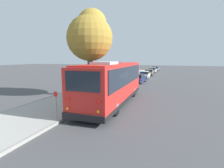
{
  "coord_description": "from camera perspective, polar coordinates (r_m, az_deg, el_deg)",
  "views": [
    {
      "loc": [
        -11.6,
        -4.13,
        3.53
      ],
      "look_at": [
        2.72,
        0.86,
        1.3
      ],
      "focal_mm": 28.0,
      "sensor_mm": 36.0,
      "label": 1
    }
  ],
  "objects": [
    {
      "name": "parked_sedan_navy",
      "position": [
        25.74,
        8.54,
        1.71
      ],
      "size": [
        4.32,
        1.88,
        1.27
      ],
      "rotation": [
        0.0,
        0.0,
        -0.07
      ],
      "color": "#19234C",
      "rests_on": "ground"
    },
    {
      "name": "curb_strip",
      "position": [
        13.41,
        -7.07,
        -6.63
      ],
      "size": [
        80.0,
        0.14,
        0.15
      ],
      "primitive_type": "cube",
      "color": "gray",
      "rests_on": "ground"
    },
    {
      "name": "ground_plane",
      "position": [
        12.81,
        -0.38,
        -7.63
      ],
      "size": [
        160.0,
        160.0,
        0.0
      ],
      "primitive_type": "plane",
      "color": "#474749"
    },
    {
      "name": "sidewalk_slab",
      "position": [
        14.51,
        -15.02,
        -5.7
      ],
      "size": [
        80.0,
        4.31,
        0.15
      ],
      "primitive_type": "cube",
      "color": "#A3A099",
      "rests_on": "ground"
    },
    {
      "name": "parked_sedan_gray",
      "position": [
        51.41,
        14.07,
        4.85
      ],
      "size": [
        4.77,
        2.06,
        1.27
      ],
      "rotation": [
        0.0,
        0.0,
        -0.09
      ],
      "color": "slate",
      "rests_on": "ground"
    },
    {
      "name": "street_tree",
      "position": [
        16.31,
        -7.12,
        15.5
      ],
      "size": [
        4.08,
        4.08,
        7.82
      ],
      "color": "brown",
      "rests_on": "sidewalk_slab"
    },
    {
      "name": "shuttle_bus",
      "position": [
        13.62,
        0.25,
        0.98
      ],
      "size": [
        10.31,
        2.86,
        3.31
      ],
      "rotation": [
        0.0,
        0.0,
        0.02
      ],
      "color": "red",
      "rests_on": "ground"
    },
    {
      "name": "parked_sedan_white",
      "position": [
        31.67,
        10.58,
        2.91
      ],
      "size": [
        4.55,
        1.72,
        1.28
      ],
      "rotation": [
        0.0,
        0.0,
        0.01
      ],
      "color": "silver",
      "rests_on": "ground"
    },
    {
      "name": "sign_post_near",
      "position": [
        10.38,
        -17.8,
        -6.45
      ],
      "size": [
        0.06,
        0.22,
        1.55
      ],
      "color": "gray",
      "rests_on": "sidewalk_slab"
    },
    {
      "name": "parked_sedan_silver",
      "position": [
        43.95,
        13.02,
        4.37
      ],
      "size": [
        4.3,
        1.9,
        1.33
      ],
      "rotation": [
        0.0,
        0.0,
        -0.04
      ],
      "color": "#A8AAAF",
      "rests_on": "ground"
    },
    {
      "name": "parked_sedan_tan",
      "position": [
        37.52,
        11.98,
        3.73
      ],
      "size": [
        4.65,
        1.92,
        1.31
      ],
      "rotation": [
        0.0,
        0.0,
        0.06
      ],
      "color": "tan",
      "rests_on": "ground"
    },
    {
      "name": "sign_post_far",
      "position": [
        11.88,
        -12.34,
        -4.07
      ],
      "size": [
        0.06,
        0.22,
        1.68
      ],
      "color": "gray",
      "rests_on": "sidewalk_slab"
    }
  ]
}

